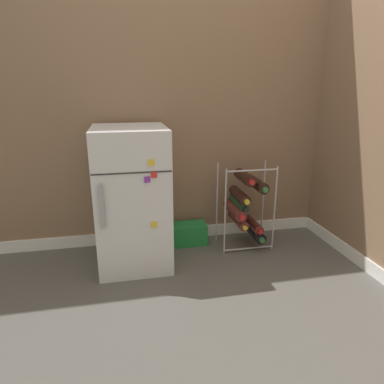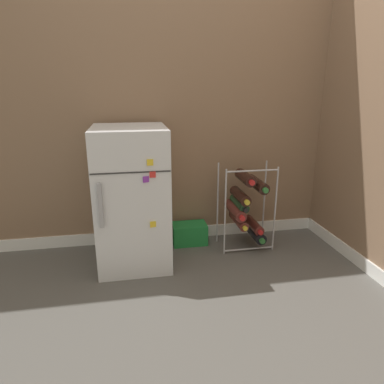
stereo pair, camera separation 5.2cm
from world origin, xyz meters
The scene contains 5 objects.
ground_plane centered at (0.00, 0.00, 0.00)m, with size 14.00×14.00×0.00m, color #56544F.
wall_back centered at (0.00, 0.57, 1.24)m, with size 6.91×0.07×2.50m.
mini_fridge centered at (-0.53, 0.23, 0.46)m, with size 0.47×0.55×0.93m.
wine_rack centered at (0.29, 0.30, 0.32)m, with size 0.39×0.33×0.63m.
soda_box centered at (-0.11, 0.42, 0.08)m, with size 0.26×0.16×0.16m.
Camera 2 is at (-0.54, -1.97, 1.16)m, focal length 32.00 mm.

